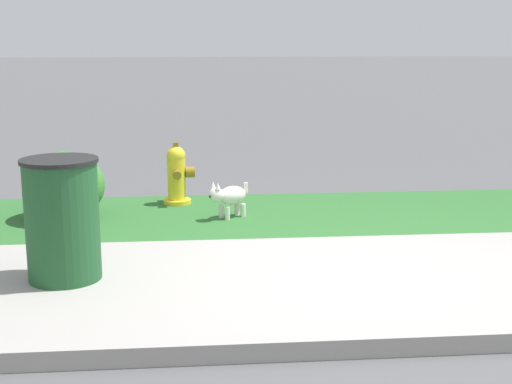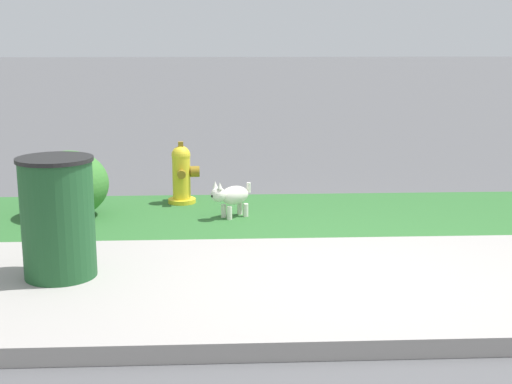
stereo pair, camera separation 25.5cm
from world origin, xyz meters
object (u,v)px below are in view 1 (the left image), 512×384
Objects in this scene: small_white_dog at (229,196)px; fire_hydrant_far_end at (177,175)px; trash_bin at (62,220)px; shrub_bush_far_verge at (64,186)px.

fire_hydrant_far_end is at bearing -86.40° from small_white_dog.
fire_hydrant_far_end is 0.74× the size of trash_bin.
small_white_dog is 0.53× the size of shrub_bush_far_verge.
fire_hydrant_far_end is 1.62× the size of small_white_dog.
trash_bin reaches higher than small_white_dog.
small_white_dog is at bearing 52.88° from trash_bin.
fire_hydrant_far_end is 2.56m from trash_bin.
small_white_dog is at bearing 33.73° from fire_hydrant_far_end.
small_white_dog is (0.52, -0.69, -0.10)m from fire_hydrant_far_end.
fire_hydrant_far_end is 0.86× the size of shrub_bush_far_verge.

